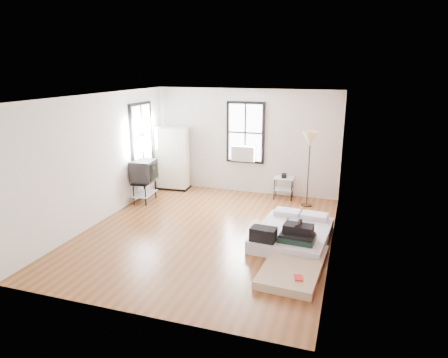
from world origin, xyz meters
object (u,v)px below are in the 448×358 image
(floor_lamp, at_px, (310,142))
(mattress_main, at_px, (292,233))
(mattress_bare, at_px, (294,259))
(tv_stand, at_px, (144,172))
(side_table, at_px, (284,182))
(wardrobe, at_px, (173,159))

(floor_lamp, bearing_deg, mattress_main, -90.72)
(mattress_main, xyz_separation_m, floor_lamp, (0.03, 2.21, 1.44))
(mattress_bare, bearing_deg, tv_stand, 155.39)
(mattress_main, distance_m, side_table, 2.69)
(wardrobe, xyz_separation_m, floor_lamp, (3.77, -0.32, 0.74))
(wardrobe, relative_size, side_table, 2.60)
(mattress_main, height_order, tv_stand, tv_stand)
(mattress_main, relative_size, side_table, 2.91)
(side_table, xyz_separation_m, tv_stand, (-3.33, -1.33, 0.32))
(mattress_main, distance_m, tv_stand, 4.20)
(wardrobe, bearing_deg, side_table, -2.35)
(mattress_main, xyz_separation_m, mattress_bare, (0.20, -1.00, -0.05))
(mattress_bare, distance_m, tv_stand, 4.78)
(mattress_main, bearing_deg, wardrobe, 150.18)
(mattress_main, relative_size, tv_stand, 1.80)
(mattress_bare, xyz_separation_m, tv_stand, (-4.15, 2.27, 0.66))
(tv_stand, bearing_deg, floor_lamp, 8.46)
(tv_stand, bearing_deg, side_table, 16.95)
(tv_stand, bearing_deg, mattress_main, -22.65)
(floor_lamp, bearing_deg, wardrobe, 175.15)
(wardrobe, xyz_separation_m, tv_stand, (-0.21, -1.26, -0.09))
(floor_lamp, distance_m, tv_stand, 4.18)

